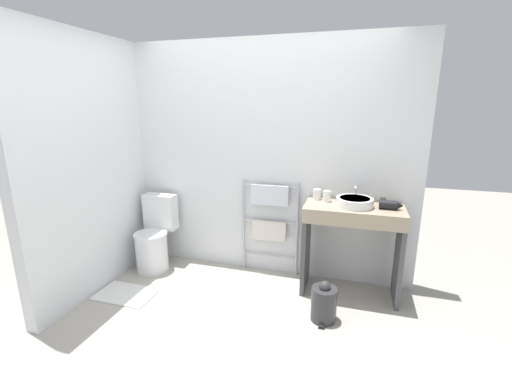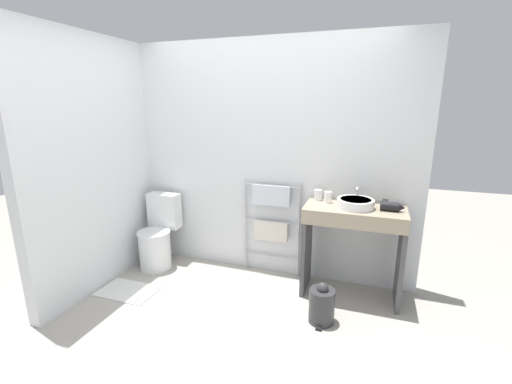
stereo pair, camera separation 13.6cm
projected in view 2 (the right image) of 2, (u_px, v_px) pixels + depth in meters
name	position (u px, v px, depth m)	size (l,w,h in m)	color
ground_plane	(214.00, 342.00, 2.67)	(12.00, 12.00, 0.00)	#A8A399
wall_back	(267.00, 161.00, 3.60)	(3.11, 0.12, 2.44)	silver
wall_side	(104.00, 164.00, 3.42)	(0.12, 1.93, 2.44)	silver
toilet	(158.00, 237.00, 3.86)	(0.37, 0.49, 0.82)	white
towel_radiator	(271.00, 216.00, 3.61)	(0.62, 0.06, 1.02)	silver
vanity_counter	(353.00, 238.00, 3.17)	(0.90, 0.46, 0.89)	gray
sink_basin	(355.00, 203.00, 3.08)	(0.33, 0.33, 0.08)	white
faucet	(357.00, 193.00, 3.23)	(0.02, 0.10, 0.15)	silver
cup_near_wall	(318.00, 195.00, 3.31)	(0.08, 0.08, 0.10)	white
cup_near_edge	(328.00, 197.00, 3.24)	(0.07, 0.07, 0.11)	white
hair_dryer	(391.00, 206.00, 3.00)	(0.21, 0.18, 0.08)	black
trash_bin	(322.00, 305.00, 2.88)	(0.22, 0.25, 0.37)	#333335
bath_mat	(128.00, 291.00, 3.38)	(0.56, 0.36, 0.01)	silver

